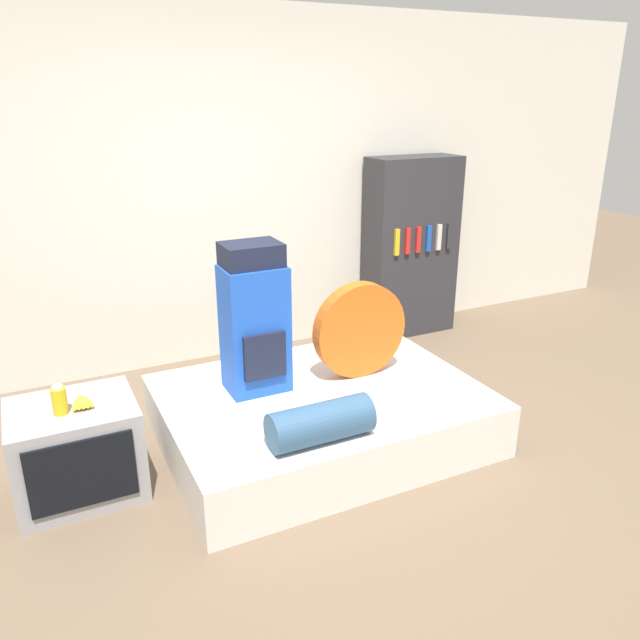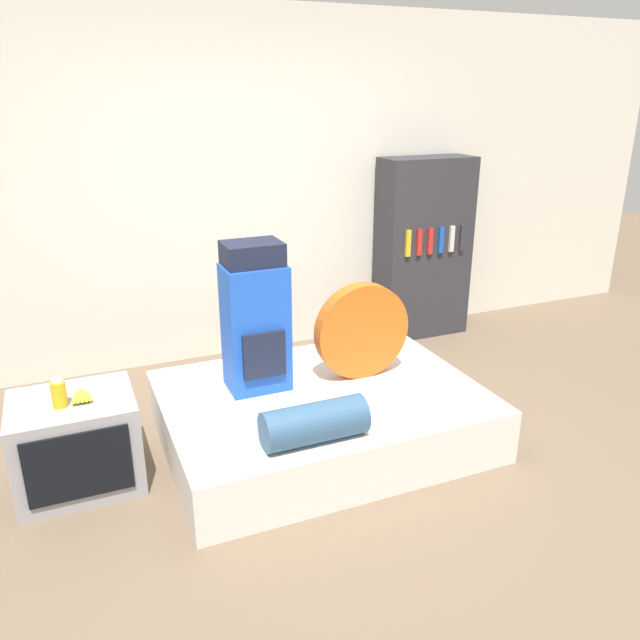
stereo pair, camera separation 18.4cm
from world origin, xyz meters
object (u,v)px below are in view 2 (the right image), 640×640
television (77,443)px  bookshelf (423,248)px  canister (59,394)px  tent_bag (362,331)px  sleeping_roll (314,423)px  backpack (255,320)px

television → bookshelf: 3.17m
television → canister: 0.33m
tent_bag → canister: (-1.74, -0.08, -0.05)m
television → canister: (-0.05, -0.05, 0.32)m
canister → bookshelf: size_ratio=0.10×
bookshelf → sleeping_roll: bearing=-133.8°
tent_bag → backpack: bearing=171.1°
backpack → tent_bag: size_ratio=1.48×
sleeping_roll → backpack: bearing=96.1°
backpack → canister: 1.12m
tent_bag → television: tent_bag is taller
television → canister: size_ratio=4.16×
tent_bag → sleeping_roll: 0.85m
television → sleeping_roll: bearing=-27.5°
backpack → sleeping_roll: (0.08, -0.71, -0.33)m
sleeping_roll → canister: (-1.17, 0.53, 0.15)m
backpack → canister: backpack is taller
backpack → sleeping_roll: size_ratio=1.64×
sleeping_roll → tent_bag: bearing=47.0°
tent_bag → television: bearing=-179.2°
tent_bag → bookshelf: (1.19, 1.22, 0.13)m
backpack → bookshelf: 2.14m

